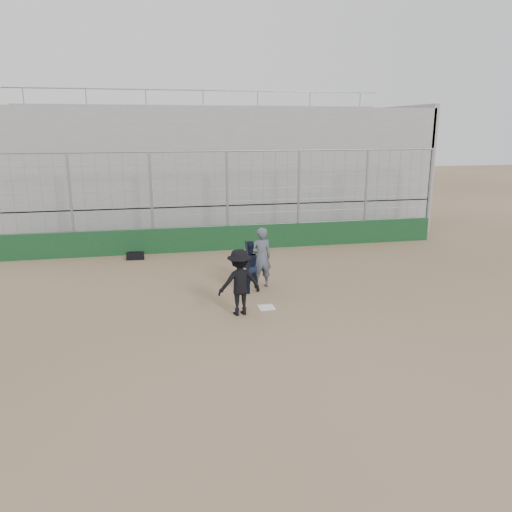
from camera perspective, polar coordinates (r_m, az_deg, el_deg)
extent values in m
plane|color=brown|center=(14.12, 1.19, -5.93)|extent=(90.00, 90.00, 0.00)
cube|color=white|center=(14.12, 1.19, -5.89)|extent=(0.44, 0.44, 0.02)
cube|color=#11371B|center=(20.59, -3.24, 2.11)|extent=(18.00, 0.25, 1.00)
cylinder|color=gray|center=(20.31, -3.30, 6.25)|extent=(0.10, 0.10, 4.00)
cylinder|color=gray|center=(23.41, 19.18, 6.58)|extent=(0.10, 0.10, 4.00)
cylinder|color=gray|center=(20.12, -3.39, 11.89)|extent=(18.00, 0.07, 0.07)
cube|color=gray|center=(25.34, -4.98, 5.15)|extent=(20.00, 6.70, 1.60)
cube|color=gray|center=(25.03, -5.13, 11.71)|extent=(20.00, 6.70, 4.20)
cube|color=gray|center=(28.10, 15.92, 9.90)|extent=(0.25, 6.70, 6.10)
cylinder|color=gray|center=(28.19, -6.10, 18.32)|extent=(20.00, 0.06, 0.06)
imported|color=black|center=(13.39, -1.90, -3.01)|extent=(1.25, 0.83, 1.81)
cylinder|color=black|center=(13.38, -0.98, 0.08)|extent=(0.07, 0.57, 0.71)
imported|color=black|center=(15.21, -0.86, -2.30)|extent=(0.96, 0.86, 1.06)
sphere|color=maroon|center=(15.09, -0.87, -0.73)|extent=(0.28, 0.28, 0.28)
imported|color=#4A515E|center=(15.64, 0.56, -0.53)|extent=(0.78, 0.58, 1.73)
cube|color=black|center=(19.64, -13.63, 0.02)|extent=(0.67, 0.32, 0.28)
cylinder|color=black|center=(19.60, -13.66, 0.47)|extent=(0.43, 0.07, 0.04)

